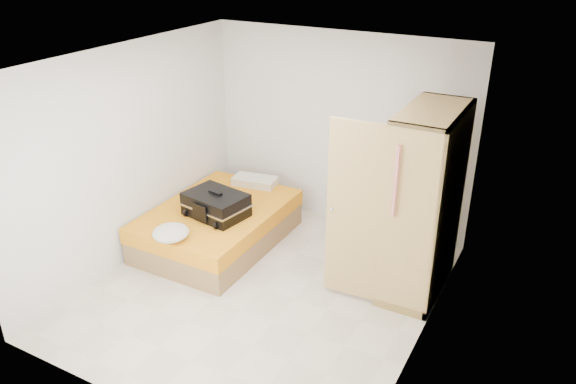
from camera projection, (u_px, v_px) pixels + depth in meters
The scene contains 7 objects.
room at pixel (261, 185), 5.84m from camera, with size 4.00×4.02×2.60m.
bed at pixel (218, 225), 7.24m from camera, with size 1.42×2.02×0.50m.
wardrobe at pixel (418, 208), 6.03m from camera, with size 1.17×1.20×2.10m.
person at pixel (365, 197), 6.48m from camera, with size 0.67×0.44×1.83m, color red.
suitcase at pixel (216, 205), 6.91m from camera, with size 0.83×0.67×0.32m.
round_cushion at pixel (171, 233), 6.40m from camera, with size 0.42×0.42×0.16m, color white.
pillow at pixel (255, 181), 7.77m from camera, with size 0.59×0.30×0.11m, color white.
Camera 1 is at (2.78, -4.54, 3.72)m, focal length 35.00 mm.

